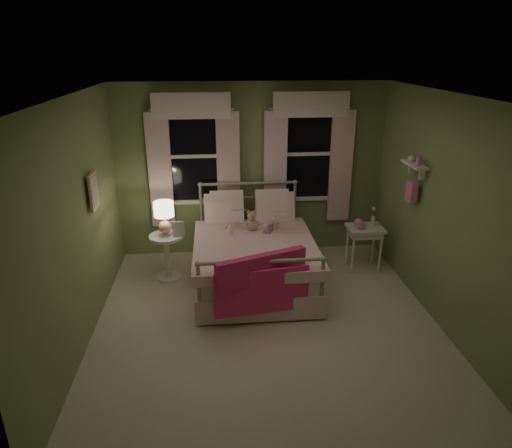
{
  "coord_description": "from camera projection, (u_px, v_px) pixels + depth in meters",
  "views": [
    {
      "loc": [
        -0.56,
        -4.57,
        3.05
      ],
      "look_at": [
        -0.07,
        0.66,
        1.0
      ],
      "focal_mm": 32.0,
      "sensor_mm": 36.0,
      "label": 1
    }
  ],
  "objects": [
    {
      "name": "pink_toy",
      "position": [
        359.0,
        223.0,
        6.46
      ],
      "size": [
        0.14,
        0.18,
        0.14
      ],
      "color": "pink",
      "rests_on": "nightstand_right"
    },
    {
      "name": "teddy_bear",
      "position": [
        252.0,
        222.0,
        6.28
      ],
      "size": [
        0.23,
        0.18,
        0.31
      ],
      "color": "tan",
      "rests_on": "bed"
    },
    {
      "name": "book_right",
      "position": [
        273.0,
        215.0,
        6.18
      ],
      "size": [
        0.21,
        0.13,
        0.26
      ],
      "primitive_type": "imported",
      "rotation": [
        1.22,
        0.0,
        -0.1
      ],
      "color": "beige",
      "rests_on": "child_right"
    },
    {
      "name": "framed_picture",
      "position": [
        94.0,
        191.0,
        5.24
      ],
      "size": [
        0.03,
        0.32,
        0.42
      ],
      "color": "beige",
      "rests_on": "room_shell"
    },
    {
      "name": "window_left",
      "position": [
        194.0,
        152.0,
        6.61
      ],
      "size": [
        1.34,
        0.13,
        1.96
      ],
      "color": "black",
      "rests_on": "room_shell"
    },
    {
      "name": "window_right",
      "position": [
        309.0,
        150.0,
        6.76
      ],
      "size": [
        1.34,
        0.13,
        1.96
      ],
      "color": "black",
      "rests_on": "room_shell"
    },
    {
      "name": "wall_shelf",
      "position": [
        413.0,
        178.0,
        5.66
      ],
      "size": [
        0.15,
        0.5,
        0.6
      ],
      "color": "white",
      "rests_on": "room_shell"
    },
    {
      "name": "child_right",
      "position": [
        271.0,
        211.0,
        6.42
      ],
      "size": [
        0.38,
        0.34,
        0.65
      ],
      "primitive_type": "imported",
      "rotation": [
        0.0,
        0.0,
        2.78
      ],
      "color": "#F7D1DD",
      "rests_on": "bed"
    },
    {
      "name": "nightstand_left",
      "position": [
        167.0,
        251.0,
        6.29
      ],
      "size": [
        0.46,
        0.46,
        0.65
      ],
      "color": "white",
      "rests_on": "ground"
    },
    {
      "name": "nightstand_right",
      "position": [
        365.0,
        233.0,
        6.53
      ],
      "size": [
        0.5,
        0.4,
        0.64
      ],
      "color": "white",
      "rests_on": "ground"
    },
    {
      "name": "book_left",
      "position": [
        232.0,
        213.0,
        6.11
      ],
      "size": [
        0.2,
        0.12,
        0.26
      ],
      "primitive_type": "imported",
      "rotation": [
        1.22,
        0.0,
        -0.01
      ],
      "color": "beige",
      "rests_on": "child_left"
    },
    {
      "name": "bed",
      "position": [
        254.0,
        257.0,
        6.19
      ],
      "size": [
        1.58,
        2.04,
        1.18
      ],
      "color": "white",
      "rests_on": "ground"
    },
    {
      "name": "room_shell",
      "position": [
        268.0,
        220.0,
        4.92
      ],
      "size": [
        4.2,
        4.2,
        4.2
      ],
      "color": "silver",
      "rests_on": "ground"
    },
    {
      "name": "table_lamp",
      "position": [
        164.0,
        214.0,
        6.1
      ],
      "size": [
        0.27,
        0.27,
        0.45
      ],
      "color": "pink",
      "rests_on": "nightstand_left"
    },
    {
      "name": "pink_throw",
      "position": [
        262.0,
        278.0,
        5.15
      ],
      "size": [
        1.1,
        0.48,
        0.71
      ],
      "color": "#D02865",
      "rests_on": "bed"
    },
    {
      "name": "book_nightstand",
      "position": [
        173.0,
        237.0,
        6.14
      ],
      "size": [
        0.18,
        0.23,
        0.02
      ],
      "primitive_type": "imported",
      "rotation": [
        0.0,
        0.0,
        0.06
      ],
      "color": "beige",
      "rests_on": "nightstand_left"
    },
    {
      "name": "bud_vase",
      "position": [
        373.0,
        216.0,
        6.5
      ],
      "size": [
        0.06,
        0.06,
        0.28
      ],
      "color": "white",
      "rests_on": "nightstand_right"
    },
    {
      "name": "child_left",
      "position": [
        231.0,
        211.0,
        6.36
      ],
      "size": [
        0.27,
        0.19,
        0.69
      ],
      "primitive_type": "imported",
      "rotation": [
        0.0,
        0.0,
        3.02
      ],
      "color": "#F7D1DD",
      "rests_on": "bed"
    }
  ]
}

